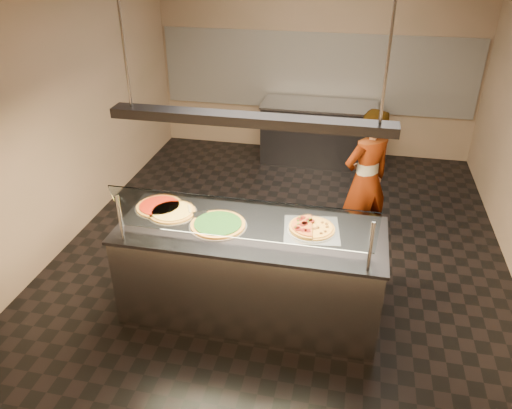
% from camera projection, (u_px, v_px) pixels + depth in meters
% --- Properties ---
extents(ground, '(5.00, 6.00, 0.02)m').
position_uv_depth(ground, '(283.00, 246.00, 5.88)').
color(ground, black).
rests_on(ground, ground).
extents(wall_back, '(5.00, 0.02, 3.00)m').
position_uv_depth(wall_back, '(317.00, 59.00, 7.72)').
color(wall_back, tan).
rests_on(wall_back, ground).
extents(wall_front, '(5.00, 0.02, 3.00)m').
position_uv_depth(wall_front, '(198.00, 321.00, 2.58)').
color(wall_front, tan).
rests_on(wall_front, ground).
extents(wall_left, '(0.02, 6.00, 3.00)m').
position_uv_depth(wall_left, '(66.00, 108.00, 5.60)').
color(wall_left, tan).
rests_on(wall_left, ground).
extents(tile_band, '(4.90, 0.02, 1.20)m').
position_uv_depth(tile_band, '(316.00, 72.00, 7.79)').
color(tile_band, silver).
rests_on(tile_band, wall_back).
extents(serving_counter, '(2.40, 0.94, 0.93)m').
position_uv_depth(serving_counter, '(251.00, 271.00, 4.66)').
color(serving_counter, '#B7B7BC').
rests_on(serving_counter, ground).
extents(sneeze_guard, '(2.16, 0.18, 0.54)m').
position_uv_depth(sneeze_guard, '(241.00, 220.00, 4.00)').
color(sneeze_guard, '#B7B7BC').
rests_on(sneeze_guard, serving_counter).
extents(perforated_tray, '(0.55, 0.55, 0.01)m').
position_uv_depth(perforated_tray, '(312.00, 229.00, 4.42)').
color(perforated_tray, silver).
rests_on(perforated_tray, serving_counter).
extents(half_pizza_pepperoni, '(0.25, 0.42, 0.05)m').
position_uv_depth(half_pizza_pepperoni, '(301.00, 225.00, 4.43)').
color(half_pizza_pepperoni, '#98621F').
rests_on(half_pizza_pepperoni, perforated_tray).
extents(half_pizza_sausage, '(0.25, 0.42, 0.04)m').
position_uv_depth(half_pizza_sausage, '(323.00, 229.00, 4.40)').
color(half_pizza_sausage, '#98621F').
rests_on(half_pizza_sausage, perforated_tray).
extents(pizza_spinach, '(0.52, 0.52, 0.03)m').
position_uv_depth(pizza_spinach, '(218.00, 224.00, 4.48)').
color(pizza_spinach, silver).
rests_on(pizza_spinach, serving_counter).
extents(pizza_cheese, '(0.46, 0.46, 0.03)m').
position_uv_depth(pizza_cheese, '(172.00, 212.00, 4.68)').
color(pizza_cheese, silver).
rests_on(pizza_cheese, serving_counter).
extents(pizza_tomato, '(0.47, 0.47, 0.03)m').
position_uv_depth(pizza_tomato, '(160.00, 206.00, 4.78)').
color(pizza_tomato, silver).
rests_on(pizza_tomato, serving_counter).
extents(pizza_spatula, '(0.25, 0.21, 0.02)m').
position_uv_depth(pizza_spatula, '(194.00, 211.00, 4.66)').
color(pizza_spatula, '#B7B7BC').
rests_on(pizza_spatula, pizza_spinach).
extents(prep_table, '(1.75, 0.74, 0.93)m').
position_uv_depth(prep_table, '(318.00, 133.00, 7.81)').
color(prep_table, '#2C2C30').
rests_on(prep_table, ground).
extents(worker, '(0.72, 0.68, 1.65)m').
position_uv_depth(worker, '(366.00, 180.00, 5.54)').
color(worker, '#35333F').
rests_on(worker, ground).
extents(heat_lamp_housing, '(2.30, 0.18, 0.08)m').
position_uv_depth(heat_lamp_housing, '(250.00, 120.00, 3.94)').
color(heat_lamp_housing, '#2C2C30').
rests_on(heat_lamp_housing, ceiling).
extents(lamp_rod_left, '(0.02, 0.02, 1.01)m').
position_uv_depth(lamp_rod_left, '(123.00, 43.00, 3.86)').
color(lamp_rod_left, '#B7B7BC').
rests_on(lamp_rod_left, ceiling).
extents(lamp_rod_right, '(0.02, 0.02, 1.01)m').
position_uv_depth(lamp_rod_right, '(388.00, 55.00, 3.50)').
color(lamp_rod_right, '#B7B7BC').
rests_on(lamp_rod_right, ceiling).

